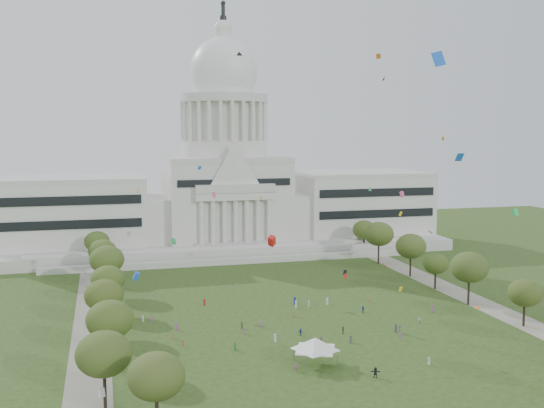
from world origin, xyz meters
The scene contains 32 objects.
ground centered at (0.00, 0.00, 0.00)m, with size 400.00×400.00×0.00m, color #2E4519.
capitol centered at (0.00, 113.59, 22.30)m, with size 160.00×64.50×91.30m.
path_left centered at (-48.00, 30.00, 0.02)m, with size 8.00×160.00×0.04m, color gray.
path_right centered at (48.00, 30.00, 0.02)m, with size 8.00×160.00×0.04m, color gray.
row_tree_l_0 centered at (-45.26, -21.68, 8.95)m, with size 8.85×8.85×12.59m.
row_tree_l_1 centered at (-44.07, -2.96, 8.95)m, with size 8.86×8.86×12.59m.
row_tree_r_1 centered at (46.22, -1.75, 7.66)m, with size 7.58×7.58×10.78m.
row_tree_l_2 centered at (-45.04, 17.30, 8.51)m, with size 8.42×8.42×11.97m.
row_tree_r_2 centered at (44.17, 17.44, 9.66)m, with size 9.55×9.55×13.58m.
row_tree_l_3 centered at (-44.09, 33.92, 8.21)m, with size 8.12×8.12×11.55m.
row_tree_r_3 centered at (44.40, 34.48, 7.08)m, with size 7.01×7.01×9.98m.
row_tree_l_4 centered at (-44.08, 52.42, 9.39)m, with size 9.29×9.29×13.21m.
row_tree_r_4 centered at (44.76, 50.04, 9.29)m, with size 9.19×9.19×13.06m.
row_tree_l_5 centered at (-45.22, 71.01, 8.42)m, with size 8.33×8.33×11.85m.
row_tree_r_5 centered at (43.49, 70.19, 9.93)m, with size 9.82×9.82×13.96m.
row_tree_l_6 centered at (-46.87, 89.14, 8.27)m, with size 8.19×8.19×11.64m.
row_tree_r_6 centered at (45.96, 88.13, 8.51)m, with size 8.42×8.42×11.97m.
near_tree_0 centered at (-38.00, -32.00, 8.56)m, with size 8.47×8.47×12.04m.
event_tent centered at (-6.96, -12.21, 4.18)m, with size 12.73×12.73×5.39m.
person_0 centered at (31.99, 13.77, 0.85)m, with size 0.83×0.54×1.69m, color #994C8C.
person_2 centered at (24.75, 6.53, 0.77)m, with size 0.75×0.46×1.54m, color silver.
person_3 centered at (15.01, -3.13, 0.75)m, with size 0.97×0.50×1.49m, color #994C8C.
person_4 centered at (4.93, 3.89, 0.83)m, with size 0.97×0.53×1.66m, color #26262B.
person_5 centered at (-4.38, 4.97, 0.76)m, with size 1.42×0.56×1.53m, color navy.
person_6 centered at (13.69, -17.79, 0.74)m, with size 0.72×0.47×1.48m, color silver.
person_7 centered at (-11.41, -14.28, 0.84)m, with size 0.61×0.45×1.68m, color #994C8C.
person_8 centered at (-15.60, 13.04, 0.80)m, with size 0.78×0.48×1.61m, color #33723F.
person_9 centered at (16.87, 0.62, 0.95)m, with size 1.23×0.64×1.91m, color #4C4C51.
person_10 centered at (15.57, 17.80, 0.87)m, with size 1.02×0.55×1.73m, color navy.
person_11 centered at (1.40, -20.92, 0.97)m, with size 1.79×0.71×1.93m, color #26262B.
distant_crowd centered at (-12.85, 13.70, 0.85)m, with size 63.40×39.15×1.93m.
kite_swarm centered at (1.78, 5.08, 28.19)m, with size 88.75×101.48×64.69m.
Camera 1 is at (-44.74, -121.53, 43.63)m, focal length 42.00 mm.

